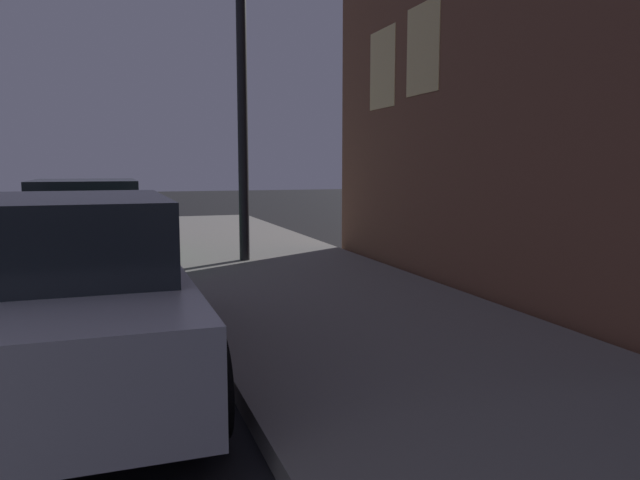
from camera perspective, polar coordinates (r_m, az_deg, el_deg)
car_silver at (r=4.94m, az=-23.20°, el=-4.55°), size 2.00×4.05×1.43m
car_green at (r=10.49m, az=-21.10°, el=1.41°), size 2.02×4.10×1.43m
street_lamp at (r=9.88m, az=-7.37°, el=17.30°), size 0.44×0.44×4.88m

